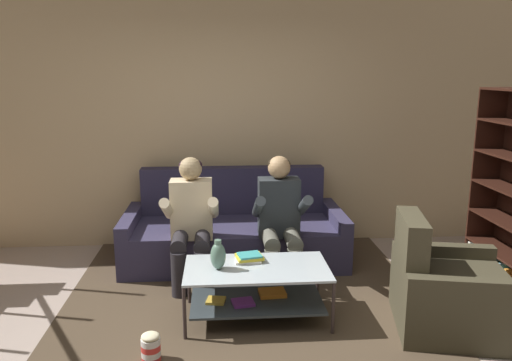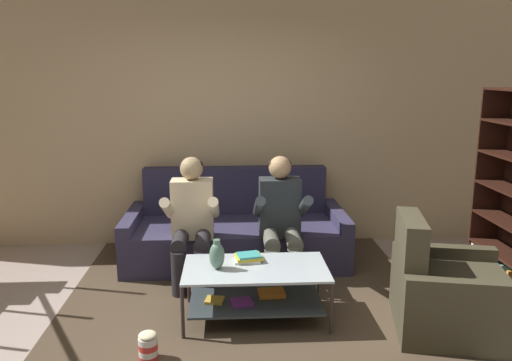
# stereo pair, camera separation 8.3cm
# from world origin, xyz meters

# --- Properties ---
(ground) EXTENTS (16.80, 16.80, 0.00)m
(ground) POSITION_xyz_m (0.00, 0.00, 0.00)
(ground) COLOR #AF9C91
(back_partition) EXTENTS (8.40, 0.12, 2.90)m
(back_partition) POSITION_xyz_m (0.00, 2.46, 1.45)
(back_partition) COLOR #CFB182
(back_partition) RESTS_ON ground
(couch) EXTENTS (2.22, 0.98, 0.91)m
(couch) POSITION_xyz_m (0.09, 1.87, 0.29)
(couch) COLOR #322E4A
(couch) RESTS_ON ground
(person_seated_left) EXTENTS (0.50, 0.58, 1.17)m
(person_seated_left) POSITION_xyz_m (-0.31, 1.29, 0.63)
(person_seated_left) COLOR #252227
(person_seated_left) RESTS_ON ground
(person_seated_right) EXTENTS (0.50, 0.58, 1.17)m
(person_seated_right) POSITION_xyz_m (0.50, 1.29, 0.63)
(person_seated_right) COLOR #5B5B4E
(person_seated_right) RESTS_ON ground
(coffee_table) EXTENTS (1.12, 0.61, 0.43)m
(coffee_table) POSITION_xyz_m (0.22, 0.57, 0.28)
(coffee_table) COLOR #B3C0C6
(coffee_table) RESTS_ON ground
(area_rug) EXTENTS (3.07, 3.24, 0.01)m
(area_rug) POSITION_xyz_m (0.16, 1.09, 0.01)
(area_rug) COLOR #483929
(area_rug) RESTS_ON ground
(vase) EXTENTS (0.12, 0.12, 0.23)m
(vase) POSITION_xyz_m (-0.07, 0.55, 0.54)
(vase) COLOR #537562
(vase) RESTS_ON coffee_table
(book_stack) EXTENTS (0.23, 0.21, 0.06)m
(book_stack) POSITION_xyz_m (0.17, 0.70, 0.46)
(book_stack) COLOR silver
(book_stack) RESTS_ON coffee_table
(armchair) EXTENTS (0.95, 0.95, 0.88)m
(armchair) POSITION_xyz_m (1.65, 0.31, 0.29)
(armchair) COLOR #413B29
(armchair) RESTS_ON ground
(popcorn_tub) EXTENTS (0.13, 0.13, 0.21)m
(popcorn_tub) POSITION_xyz_m (-0.53, 0.01, 0.11)
(popcorn_tub) COLOR red
(popcorn_tub) RESTS_ON ground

